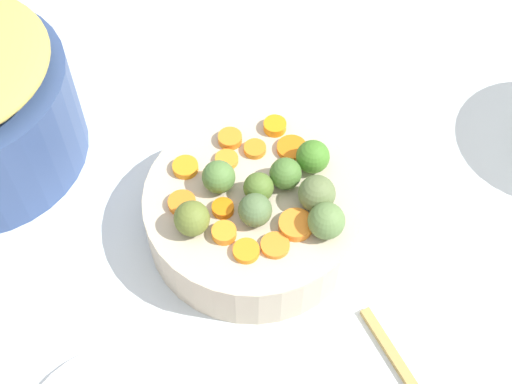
# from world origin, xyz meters

# --- Properties ---
(tabletop) EXTENTS (2.40, 2.40, 0.02)m
(tabletop) POSITION_xyz_m (0.00, 0.00, 0.01)
(tabletop) COLOR silver
(tabletop) RESTS_ON ground
(serving_bowl_carrots) EXTENTS (0.26, 0.26, 0.07)m
(serving_bowl_carrots) POSITION_xyz_m (-0.02, 0.00, 0.06)
(serving_bowl_carrots) COLOR #C0B197
(serving_bowl_carrots) RESTS_ON tabletop
(carrot_slice_0) EXTENTS (0.05, 0.05, 0.01)m
(carrot_slice_0) POSITION_xyz_m (0.02, -0.07, 0.10)
(carrot_slice_0) COLOR orange
(carrot_slice_0) RESTS_ON serving_bowl_carrots
(carrot_slice_1) EXTENTS (0.04, 0.04, 0.01)m
(carrot_slice_1) POSITION_xyz_m (0.06, 0.02, 0.10)
(carrot_slice_1) COLOR orange
(carrot_slice_1) RESTS_ON serving_bowl_carrots
(carrot_slice_2) EXTENTS (0.04, 0.04, 0.01)m
(carrot_slice_2) POSITION_xyz_m (0.04, 0.05, 0.09)
(carrot_slice_2) COLOR orange
(carrot_slice_2) RESTS_ON serving_bowl_carrots
(carrot_slice_3) EXTENTS (0.04, 0.04, 0.01)m
(carrot_slice_3) POSITION_xyz_m (-0.08, -0.05, 0.10)
(carrot_slice_3) COLOR orange
(carrot_slice_3) RESTS_ON serving_bowl_carrots
(carrot_slice_4) EXTENTS (0.03, 0.03, 0.01)m
(carrot_slice_4) POSITION_xyz_m (0.04, -0.01, 0.10)
(carrot_slice_4) COLOR orange
(carrot_slice_4) RESTS_ON serving_bowl_carrots
(carrot_slice_5) EXTENTS (0.03, 0.03, 0.01)m
(carrot_slice_5) POSITION_xyz_m (0.01, -0.03, 0.10)
(carrot_slice_5) COLOR orange
(carrot_slice_5) RESTS_ON serving_bowl_carrots
(carrot_slice_6) EXTENTS (0.05, 0.05, 0.01)m
(carrot_slice_6) POSITION_xyz_m (-0.10, 0.02, 0.10)
(carrot_slice_6) COLOR orange
(carrot_slice_6) RESTS_ON serving_bowl_carrots
(carrot_slice_7) EXTENTS (0.05, 0.05, 0.01)m
(carrot_slice_7) POSITION_xyz_m (0.01, 0.06, 0.10)
(carrot_slice_7) COLOR orange
(carrot_slice_7) RESTS_ON serving_bowl_carrots
(carrot_slice_8) EXTENTS (0.04, 0.04, 0.01)m
(carrot_slice_8) POSITION_xyz_m (-0.05, -0.05, 0.10)
(carrot_slice_8) COLOR orange
(carrot_slice_8) RESTS_ON serving_bowl_carrots
(carrot_slice_9) EXTENTS (0.04, 0.04, 0.01)m
(carrot_slice_9) POSITION_xyz_m (-0.03, -0.09, 0.10)
(carrot_slice_9) COLOR orange
(carrot_slice_9) RESTS_ON serving_bowl_carrots
(carrot_slice_10) EXTENTS (0.03, 0.03, 0.01)m
(carrot_slice_10) POSITION_xyz_m (-0.08, -0.02, 0.10)
(carrot_slice_10) COLOR orange
(carrot_slice_10) RESTS_ON serving_bowl_carrots
(carrot_slice_11) EXTENTS (0.04, 0.04, 0.01)m
(carrot_slice_11) POSITION_xyz_m (-0.12, -0.01, 0.10)
(carrot_slice_11) COLOR orange
(carrot_slice_11) RESTS_ON serving_bowl_carrots
(brussels_sprout_0) EXTENTS (0.04, 0.04, 0.04)m
(brussels_sprout_0) POSITION_xyz_m (-0.08, 0.05, 0.11)
(brussels_sprout_0) COLOR #427B25
(brussels_sprout_0) RESTS_ON serving_bowl_carrots
(brussels_sprout_1) EXTENTS (0.03, 0.03, 0.03)m
(brussels_sprout_1) POSITION_xyz_m (-0.02, 0.01, 0.11)
(brussels_sprout_1) COLOR #4F6F2A
(brussels_sprout_1) RESTS_ON serving_bowl_carrots
(brussels_sprout_2) EXTENTS (0.04, 0.04, 0.04)m
(brussels_sprout_2) POSITION_xyz_m (0.00, 0.09, 0.11)
(brussels_sprout_2) COLOR #5B7B40
(brussels_sprout_2) RESTS_ON serving_bowl_carrots
(brussels_sprout_3) EXTENTS (0.04, 0.04, 0.04)m
(brussels_sprout_3) POSITION_xyz_m (0.01, 0.01, 0.11)
(brussels_sprout_3) COLOR #506C3E
(brussels_sprout_3) RESTS_ON serving_bowl_carrots
(brussels_sprout_4) EXTENTS (0.04, 0.04, 0.04)m
(brussels_sprout_4) POSITION_xyz_m (-0.02, -0.04, 0.11)
(brussels_sprout_4) COLOR #507837
(brussels_sprout_4) RESTS_ON serving_bowl_carrots
(brussels_sprout_5) EXTENTS (0.04, 0.04, 0.04)m
(brussels_sprout_5) POSITION_xyz_m (-0.03, 0.07, 0.11)
(brussels_sprout_5) COLOR #5C6E3F
(brussels_sprout_5) RESTS_ON serving_bowl_carrots
(brussels_sprout_6) EXTENTS (0.04, 0.04, 0.04)m
(brussels_sprout_6) POSITION_xyz_m (-0.05, 0.03, 0.11)
(brussels_sprout_6) COLOR #47722E
(brussels_sprout_6) RESTS_ON serving_bowl_carrots
(brussels_sprout_7) EXTENTS (0.04, 0.04, 0.04)m
(brussels_sprout_7) POSITION_xyz_m (0.05, -0.05, 0.11)
(brussels_sprout_7) COLOR olive
(brussels_sprout_7) RESTS_ON serving_bowl_carrots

